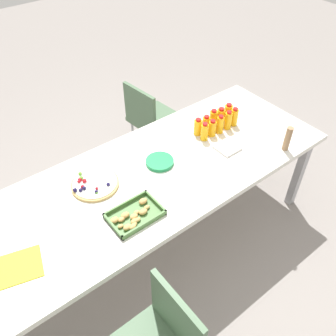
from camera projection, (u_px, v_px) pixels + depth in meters
The scene contains 19 objects.
ground_plane at pixel (156, 241), 2.84m from camera, with size 12.00×12.00×0.00m, color gray.
party_table at pixel (153, 180), 2.37m from camera, with size 2.51×0.92×0.75m.
chair_near_left at pixel (150, 117), 3.23m from camera, with size 0.44×0.44×0.83m.
juice_bottle_0 at pixel (228, 113), 2.73m from camera, with size 0.06×0.06×0.15m.
juice_bottle_1 at pixel (221, 116), 2.70m from camera, with size 0.06×0.06×0.14m.
juice_bottle_2 at pixel (213, 119), 2.67m from camera, with size 0.06×0.06×0.15m.
juice_bottle_3 at pixel (206, 124), 2.63m from camera, with size 0.06×0.06×0.13m.
juice_bottle_4 at pixel (198, 127), 2.60m from camera, with size 0.06×0.06×0.13m.
juice_bottle_5 at pixel (234, 117), 2.68m from camera, with size 0.05×0.05×0.15m.
juice_bottle_6 at pixel (228, 120), 2.65m from camera, with size 0.05×0.05×0.15m.
juice_bottle_7 at pixel (220, 124), 2.62m from camera, with size 0.05×0.05×0.15m.
juice_bottle_8 at pixel (212, 128), 2.59m from camera, with size 0.06×0.06×0.13m.
juice_bottle_9 at pixel (205, 132), 2.55m from camera, with size 0.05×0.05×0.14m.
fruit_pizza at pixel (94, 184), 2.25m from camera, with size 0.30×0.30×0.05m.
snack_tray at pixel (134, 215), 2.06m from camera, with size 0.31×0.21×0.04m.
plate_stack at pixel (160, 162), 2.40m from camera, with size 0.19×0.19×0.02m.
napkin_stack at pixel (227, 148), 2.51m from camera, with size 0.15×0.15×0.02m, color white.
cardboard_tube at pixel (288, 139), 2.45m from camera, with size 0.04×0.04×0.18m, color #9E7A56.
paper_folder at pixel (16, 268), 1.82m from camera, with size 0.26×0.20×0.01m, color yellow.
Camera 1 is at (0.96, 1.39, 2.36)m, focal length 38.25 mm.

